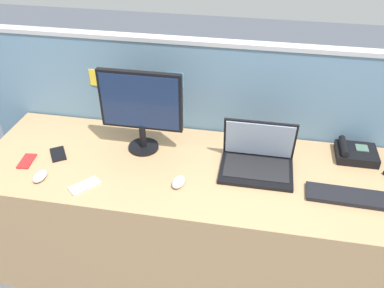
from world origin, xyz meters
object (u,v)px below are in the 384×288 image
(desk_phone, at_px, (355,153))
(computer_mouse_right_hand, at_px, (40,176))
(desktop_monitor, at_px, (141,106))
(cell_phone_black_slab, at_px, (58,154))
(cell_phone_silver_slab, at_px, (85,186))
(keyboard_main, at_px, (348,196))
(computer_mouse_left_hand, at_px, (178,182))
(laptop, at_px, (257,157))
(cell_phone_red_case, at_px, (27,161))

(desk_phone, distance_m, computer_mouse_right_hand, 1.67)
(desktop_monitor, bearing_deg, cell_phone_black_slab, -160.85)
(desktop_monitor, bearing_deg, cell_phone_silver_slab, -117.30)
(keyboard_main, bearing_deg, desk_phone, 79.12)
(computer_mouse_left_hand, bearing_deg, keyboard_main, 10.64)
(computer_mouse_right_hand, bearing_deg, laptop, 15.98)
(keyboard_main, distance_m, cell_phone_black_slab, 1.53)
(desktop_monitor, bearing_deg, computer_mouse_left_hand, -47.33)
(desktop_monitor, relative_size, laptop, 1.24)
(desk_phone, bearing_deg, laptop, -160.55)
(keyboard_main, distance_m, computer_mouse_right_hand, 1.53)
(cell_phone_red_case, bearing_deg, computer_mouse_left_hand, -8.64)
(computer_mouse_right_hand, xyz_separation_m, cell_phone_black_slab, (-0.00, 0.21, -0.01))
(cell_phone_red_case, xyz_separation_m, cell_phone_black_slab, (0.14, 0.09, 0.00))
(cell_phone_silver_slab, bearing_deg, computer_mouse_right_hand, -143.18)
(desk_phone, distance_m, keyboard_main, 0.36)
(laptop, xyz_separation_m, cell_phone_red_case, (-1.22, -0.18, -0.06))
(desktop_monitor, bearing_deg, laptop, -6.07)
(desk_phone, height_order, cell_phone_black_slab, desk_phone)
(keyboard_main, height_order, cell_phone_red_case, keyboard_main)
(cell_phone_red_case, height_order, cell_phone_silver_slab, same)
(desk_phone, height_order, keyboard_main, desk_phone)
(computer_mouse_left_hand, bearing_deg, cell_phone_black_slab, 177.13)
(keyboard_main, bearing_deg, cell_phone_red_case, -177.81)
(desktop_monitor, relative_size, cell_phone_black_slab, 3.51)
(desktop_monitor, distance_m, computer_mouse_left_hand, 0.46)
(desktop_monitor, height_order, cell_phone_red_case, desktop_monitor)
(desk_phone, bearing_deg, cell_phone_red_case, -168.23)
(keyboard_main, bearing_deg, cell_phone_silver_slab, -171.66)
(desktop_monitor, xyz_separation_m, cell_phone_red_case, (-0.58, -0.25, -0.26))
(cell_phone_red_case, bearing_deg, cell_phone_silver_slab, -25.40)
(desktop_monitor, bearing_deg, desk_phone, 5.75)
(cell_phone_black_slab, relative_size, cell_phone_silver_slab, 0.86)
(desk_phone, xyz_separation_m, cell_phone_silver_slab, (-1.35, -0.50, -0.02))
(laptop, height_order, desk_phone, laptop)
(desktop_monitor, height_order, computer_mouse_left_hand, desktop_monitor)
(desktop_monitor, relative_size, desk_phone, 2.17)
(computer_mouse_right_hand, xyz_separation_m, cell_phone_red_case, (-0.14, 0.12, -0.01))
(desktop_monitor, xyz_separation_m, computer_mouse_right_hand, (-0.44, -0.36, -0.25))
(computer_mouse_right_hand, bearing_deg, cell_phone_black_slab, 91.75)
(cell_phone_black_slab, bearing_deg, computer_mouse_left_hand, -43.43)
(computer_mouse_right_hand, height_order, cell_phone_silver_slab, computer_mouse_right_hand)
(cell_phone_silver_slab, bearing_deg, cell_phone_black_slab, 178.68)
(desktop_monitor, height_order, cell_phone_black_slab, desktop_monitor)
(computer_mouse_right_hand, xyz_separation_m, cell_phone_silver_slab, (0.25, -0.02, -0.01))
(keyboard_main, xyz_separation_m, cell_phone_red_case, (-1.66, -0.01, -0.01))
(computer_mouse_left_hand, height_order, cell_phone_silver_slab, computer_mouse_left_hand)
(desktop_monitor, distance_m, cell_phone_red_case, 0.69)
(cell_phone_red_case, distance_m, cell_phone_black_slab, 0.16)
(desktop_monitor, relative_size, computer_mouse_right_hand, 4.63)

